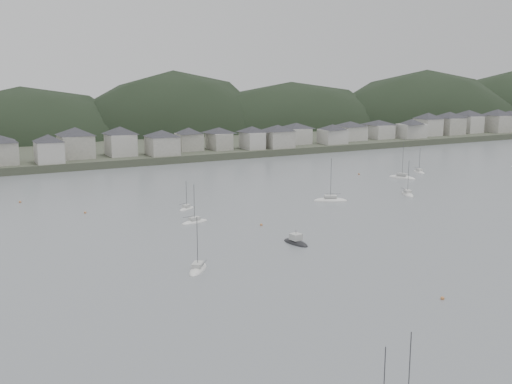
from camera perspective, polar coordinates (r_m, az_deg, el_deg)
ground at (r=107.41m, az=19.25°, el=-10.02°), size 900.00×900.00×0.00m
far_shore_land at (r=371.73m, az=-16.04°, el=5.12°), size 900.00×250.00×3.00m
forested_ridge at (r=349.45m, az=-14.28°, el=2.73°), size 851.55×103.94×102.57m
waterfront_town at (r=281.76m, az=-1.14°, el=5.22°), size 451.48×28.46×12.92m
moored_fleet at (r=144.08m, az=3.62°, el=-3.96°), size 242.98×172.44×13.82m
motor_launch_far at (r=137.70m, az=3.68°, el=-4.62°), size 3.74×7.94×3.83m
mooring_buoys at (r=151.68m, az=2.38°, el=-3.18°), size 164.51×124.54×0.70m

